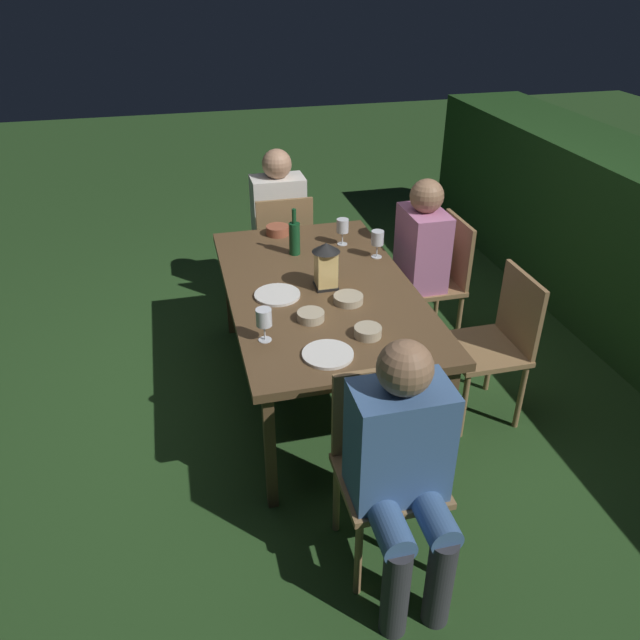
{
  "coord_description": "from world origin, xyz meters",
  "views": [
    {
      "loc": [
        2.96,
        -0.72,
        2.32
      ],
      "look_at": [
        0.0,
        0.0,
        0.51
      ],
      "focal_mm": 34.71,
      "sensor_mm": 36.0,
      "label": 1
    }
  ],
  "objects_px": {
    "person_in_blue": "(403,465)",
    "bowl_salad": "(348,299)",
    "dining_table": "(320,294)",
    "bowl_dip": "(278,230)",
    "chair_head_near": "(283,245)",
    "chair_side_right_a": "(438,276)",
    "person_in_pink": "(412,258)",
    "person_in_cream": "(277,216)",
    "wine_glass_a": "(264,319)",
    "green_bottle_on_table": "(295,237)",
    "wine_glass_c": "(377,239)",
    "bowl_olives": "(311,316)",
    "chair_side_right_b": "(496,340)",
    "plate_a": "(328,354)",
    "plate_b": "(277,295)",
    "lantern_centerpiece": "(326,263)",
    "wine_glass_b": "(343,227)",
    "chair_head_far": "(385,459)",
    "bowl_bread": "(368,331)"
  },
  "relations": [
    {
      "from": "person_in_blue",
      "to": "bowl_salad",
      "type": "distance_m",
      "value": 1.14
    },
    {
      "from": "dining_table",
      "to": "bowl_dip",
      "type": "xyz_separation_m",
      "value": [
        -0.78,
        -0.09,
        0.08
      ]
    },
    {
      "from": "chair_head_near",
      "to": "chair_side_right_a",
      "type": "bearing_deg",
      "value": 50.57
    },
    {
      "from": "person_in_pink",
      "to": "person_in_blue",
      "type": "bearing_deg",
      "value": -22.04
    },
    {
      "from": "person_in_cream",
      "to": "wine_glass_a",
      "type": "distance_m",
      "value": 1.87
    },
    {
      "from": "person_in_pink",
      "to": "green_bottle_on_table",
      "type": "height_order",
      "value": "person_in_pink"
    },
    {
      "from": "dining_table",
      "to": "person_in_pink",
      "type": "bearing_deg",
      "value": 119.74
    },
    {
      "from": "person_in_pink",
      "to": "wine_glass_c",
      "type": "distance_m",
      "value": 0.36
    },
    {
      "from": "chair_head_near",
      "to": "bowl_olives",
      "type": "distance_m",
      "value": 1.51
    },
    {
      "from": "bowl_olives",
      "to": "chair_side_right_b",
      "type": "bearing_deg",
      "value": 86.58
    },
    {
      "from": "wine_glass_c",
      "to": "chair_head_near",
      "type": "bearing_deg",
      "value": -153.35
    },
    {
      "from": "plate_a",
      "to": "plate_b",
      "type": "distance_m",
      "value": 0.63
    },
    {
      "from": "chair_head_near",
      "to": "wine_glass_c",
      "type": "distance_m",
      "value": 1.02
    },
    {
      "from": "wine_glass_c",
      "to": "bowl_dip",
      "type": "relative_size",
      "value": 1.12
    },
    {
      "from": "plate_a",
      "to": "dining_table",
      "type": "bearing_deg",
      "value": 169.21
    },
    {
      "from": "bowl_olives",
      "to": "chair_head_near",
      "type": "bearing_deg",
      "value": 174.93
    },
    {
      "from": "wine_glass_a",
      "to": "person_in_blue",
      "type": "bearing_deg",
      "value": 24.13
    },
    {
      "from": "lantern_centerpiece",
      "to": "bowl_dip",
      "type": "bearing_deg",
      "value": -171.17
    },
    {
      "from": "lantern_centerpiece",
      "to": "bowl_salad",
      "type": "xyz_separation_m",
      "value": [
        0.2,
        0.07,
        -0.13
      ]
    },
    {
      "from": "green_bottle_on_table",
      "to": "bowl_dip",
      "type": "xyz_separation_m",
      "value": [
        -0.33,
        -0.05,
        -0.08
      ]
    },
    {
      "from": "plate_a",
      "to": "plate_b",
      "type": "bearing_deg",
      "value": -168.9
    },
    {
      "from": "wine_glass_b",
      "to": "plate_b",
      "type": "distance_m",
      "value": 0.79
    },
    {
      "from": "chair_head_far",
      "to": "chair_head_near",
      "type": "relative_size",
      "value": 1.0
    },
    {
      "from": "wine_glass_b",
      "to": "bowl_bread",
      "type": "distance_m",
      "value": 1.1
    },
    {
      "from": "lantern_centerpiece",
      "to": "bowl_bread",
      "type": "xyz_separation_m",
      "value": [
        0.54,
        0.07,
        -0.12
      ]
    },
    {
      "from": "plate_a",
      "to": "wine_glass_c",
      "type": "bearing_deg",
      "value": 150.17
    },
    {
      "from": "chair_head_far",
      "to": "person_in_pink",
      "type": "distance_m",
      "value": 1.71
    },
    {
      "from": "person_in_cream",
      "to": "bowl_bread",
      "type": "xyz_separation_m",
      "value": [
        1.9,
        0.1,
        0.11
      ]
    },
    {
      "from": "chair_head_far",
      "to": "bowl_salad",
      "type": "bearing_deg",
      "value": 173.72
    },
    {
      "from": "person_in_pink",
      "to": "plate_b",
      "type": "bearing_deg",
      "value": -64.47
    },
    {
      "from": "chair_head_near",
      "to": "chair_side_right_a",
      "type": "xyz_separation_m",
      "value": [
        0.74,
        0.9,
        0.0
      ]
    },
    {
      "from": "wine_glass_a",
      "to": "wine_glass_b",
      "type": "distance_m",
      "value": 1.2
    },
    {
      "from": "person_in_pink",
      "to": "bowl_salad",
      "type": "xyz_separation_m",
      "value": [
        0.61,
        -0.6,
        0.11
      ]
    },
    {
      "from": "chair_side_right_b",
      "to": "wine_glass_a",
      "type": "bearing_deg",
      "value": -86.81
    },
    {
      "from": "bowl_dip",
      "to": "chair_side_right_b",
      "type": "bearing_deg",
      "value": 39.98
    },
    {
      "from": "chair_head_near",
      "to": "chair_side_right_b",
      "type": "bearing_deg",
      "value": 30.21
    },
    {
      "from": "chair_side_right_b",
      "to": "chair_side_right_a",
      "type": "bearing_deg",
      "value": 180.0
    },
    {
      "from": "person_in_blue",
      "to": "person_in_cream",
      "type": "xyz_separation_m",
      "value": [
        -2.68,
        0.0,
        0.0
      ]
    },
    {
      "from": "lantern_centerpiece",
      "to": "bowl_bread",
      "type": "relative_size",
      "value": 1.98
    },
    {
      "from": "person_in_pink",
      "to": "wine_glass_a",
      "type": "distance_m",
      "value": 1.42
    },
    {
      "from": "dining_table",
      "to": "bowl_bread",
      "type": "xyz_separation_m",
      "value": [
        0.56,
        0.1,
        0.08
      ]
    },
    {
      "from": "person_in_blue",
      "to": "bowl_olives",
      "type": "relative_size",
      "value": 8.3
    },
    {
      "from": "person_in_cream",
      "to": "bowl_olives",
      "type": "xyz_separation_m",
      "value": [
        1.68,
        -0.13,
        0.11
      ]
    },
    {
      "from": "chair_head_near",
      "to": "chair_side_right_a",
      "type": "relative_size",
      "value": 1.0
    },
    {
      "from": "bowl_dip",
      "to": "chair_head_near",
      "type": "bearing_deg",
      "value": 165.32
    },
    {
      "from": "person_in_cream",
      "to": "green_bottle_on_table",
      "type": "xyz_separation_m",
      "value": [
        0.88,
        -0.05,
        0.2
      ]
    },
    {
      "from": "green_bottle_on_table",
      "to": "bowl_salad",
      "type": "relative_size",
      "value": 1.84
    },
    {
      "from": "bowl_dip",
      "to": "chair_head_far",
      "type": "bearing_deg",
      "value": 2.8
    },
    {
      "from": "chair_head_far",
      "to": "person_in_blue",
      "type": "distance_m",
      "value": 0.25
    },
    {
      "from": "chair_head_near",
      "to": "bowl_bread",
      "type": "distance_m",
      "value": 1.72
    }
  ]
}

